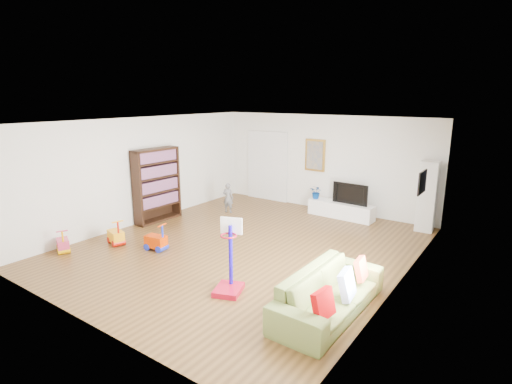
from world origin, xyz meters
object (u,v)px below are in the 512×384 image
Objects in this scene: media_console at (341,210)px; sofa at (329,292)px; bookshelf at (157,185)px; basketball_hoop at (228,257)px.

sofa is (1.84, -4.68, 0.12)m from media_console.
sofa is (5.67, -1.66, -0.63)m from bookshelf.
bookshelf is at bearing -139.45° from media_console.
bookshelf is at bearing 74.84° from sofa.
media_console is 0.79× the size of sofa.
basketball_hoop reaches higher than media_console.
basketball_hoop is at bearing 104.45° from sofa.
sofa is at bearing -7.05° from basketball_hoop.
bookshelf is (-3.83, -3.02, 0.75)m from media_console.
sofa is at bearing -14.69° from bookshelf.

